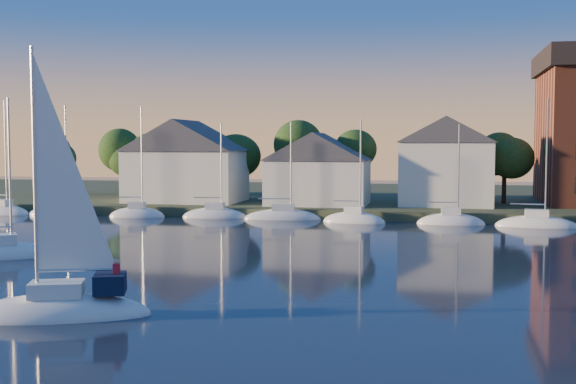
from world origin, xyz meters
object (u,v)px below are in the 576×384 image
(clubhouse_centre, at_px, (318,168))
(clubhouse_east, at_px, (446,160))
(clubhouse_west, at_px, (186,160))
(drifting_sailboat_left, at_px, (0,257))
(hero_sailboat, at_px, (60,305))

(clubhouse_centre, height_order, clubhouse_east, clubhouse_east)
(clubhouse_west, relative_size, clubhouse_centre, 1.18)
(clubhouse_centre, bearing_deg, drifting_sailboat_left, -114.37)
(clubhouse_centre, bearing_deg, hero_sailboat, -93.92)
(clubhouse_east, bearing_deg, clubhouse_centre, -171.87)
(clubhouse_centre, distance_m, clubhouse_east, 14.17)
(clubhouse_east, relative_size, drifting_sailboat_left, 0.87)
(clubhouse_centre, xyz_separation_m, hero_sailboat, (-3.45, -50.36, -4.57))
(clubhouse_east, relative_size, hero_sailboat, 0.79)
(clubhouse_centre, xyz_separation_m, drifting_sailboat_left, (-16.23, -35.83, -5.04))
(drifting_sailboat_left, bearing_deg, hero_sailboat, -84.67)
(clubhouse_west, xyz_separation_m, clubhouse_east, (30.00, 1.00, 0.07))
(clubhouse_west, bearing_deg, drifting_sailboat_left, -90.36)
(hero_sailboat, relative_size, drifting_sailboat_left, 1.10)
(clubhouse_east, xyz_separation_m, hero_sailboat, (-17.45, -52.36, -5.43))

